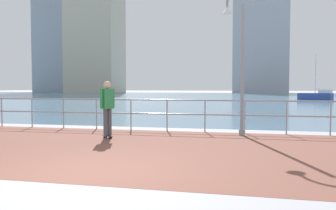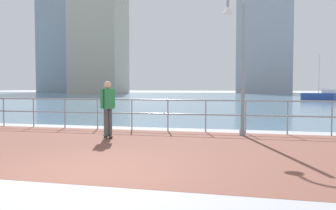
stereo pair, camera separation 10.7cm
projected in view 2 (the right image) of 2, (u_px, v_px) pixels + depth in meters
name	position (u px, v px, depth m)	size (l,w,h in m)	color
ground	(229.00, 100.00, 45.47)	(220.00, 220.00, 0.00)	#9E9EA3
brick_paving	(135.00, 147.00, 9.58)	(28.00, 7.41, 0.01)	brown
harbor_water	(234.00, 97.00, 56.87)	(180.00, 88.00, 0.00)	slate
waterfront_railing	(168.00, 109.00, 13.14)	(25.25, 0.06, 1.17)	#8C99A3
lamppost	(238.00, 53.00, 11.80)	(0.78, 0.48, 4.93)	gray
skateboarder	(108.00, 104.00, 11.26)	(0.40, 0.52, 1.81)	black
sailboat_gray	(320.00, 96.00, 44.08)	(4.13, 3.04, 5.66)	#284799
tower_brick	(99.00, 32.00, 92.65)	(12.94, 10.53, 33.35)	#B2AD99
tower_steel	(68.00, 28.00, 111.78)	(15.30, 12.48, 42.11)	#8493A3
tower_slate	(264.00, 47.00, 98.27)	(14.37, 12.66, 26.86)	#A3A8B2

